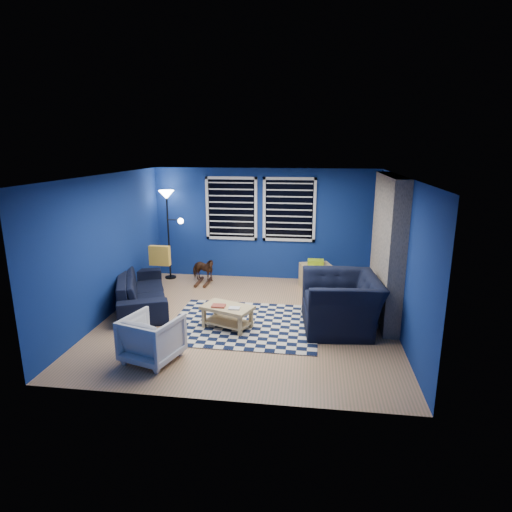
{
  "coord_description": "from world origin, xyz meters",
  "views": [
    {
      "loc": [
        1.08,
        -6.94,
        2.98
      ],
      "look_at": [
        0.1,
        0.3,
        1.08
      ],
      "focal_mm": 30.0,
      "sensor_mm": 36.0,
      "label": 1
    }
  ],
  "objects": [
    {
      "name": "rug",
      "position": [
        -0.03,
        -0.22,
        0.01
      ],
      "size": [
        2.53,
        2.03,
        0.02
      ],
      "primitive_type": "cube",
      "rotation": [
        0.0,
        0.0,
        -0.01
      ],
      "color": "black",
      "rests_on": "floor"
    },
    {
      "name": "wall_left",
      "position": [
        -2.5,
        0.0,
        1.25
      ],
      "size": [
        0.0,
        5.0,
        5.0
      ],
      "primitive_type": "plane",
      "rotation": [
        1.57,
        0.0,
        1.57
      ],
      "color": "navy",
      "rests_on": "floor"
    },
    {
      "name": "fireplace",
      "position": [
        2.36,
        0.5,
        1.2
      ],
      "size": [
        0.65,
        2.0,
        2.5
      ],
      "color": "gray",
      "rests_on": "floor"
    },
    {
      "name": "rocking_horse",
      "position": [
        -1.29,
        1.85,
        0.33
      ],
      "size": [
        0.47,
        0.68,
        0.52
      ],
      "primitive_type": "imported",
      "rotation": [
        0.0,
        0.0,
        1.23
      ],
      "color": "#4B2D18",
      "rests_on": "floor"
    },
    {
      "name": "ceiling",
      "position": [
        0.0,
        0.0,
        2.5
      ],
      "size": [
        5.0,
        5.0,
        0.0
      ],
      "primitive_type": "plane",
      "rotation": [
        3.14,
        0.0,
        0.0
      ],
      "color": "white",
      "rests_on": "wall_back"
    },
    {
      "name": "window_right",
      "position": [
        0.55,
        2.46,
        1.6
      ],
      "size": [
        1.17,
        0.06,
        1.42
      ],
      "color": "black",
      "rests_on": "wall_back"
    },
    {
      "name": "tv",
      "position": [
        2.45,
        2.0,
        1.4
      ],
      "size": [
        0.07,
        1.0,
        0.58
      ],
      "color": "black",
      "rests_on": "wall_right"
    },
    {
      "name": "armchair_big",
      "position": [
        1.59,
        -0.14,
        0.45
      ],
      "size": [
        1.48,
        1.33,
        0.89
      ],
      "primitive_type": "imported",
      "rotation": [
        0.0,
        0.0,
        -1.47
      ],
      "color": "black",
      "rests_on": "floor"
    },
    {
      "name": "floor_lamp",
      "position": [
        -2.13,
        2.17,
        1.65
      ],
      "size": [
        0.55,
        0.34,
        2.02
      ],
      "color": "black",
      "rests_on": "floor"
    },
    {
      "name": "floor",
      "position": [
        0.0,
        0.0,
        0.0
      ],
      "size": [
        5.0,
        5.0,
        0.0
      ],
      "primitive_type": "plane",
      "color": "tan",
      "rests_on": "ground"
    },
    {
      "name": "window_left",
      "position": [
        -0.75,
        2.46,
        1.6
      ],
      "size": [
        1.17,
        0.06,
        1.42
      ],
      "color": "black",
      "rests_on": "wall_back"
    },
    {
      "name": "wall_right",
      "position": [
        2.5,
        0.0,
        1.25
      ],
      "size": [
        0.0,
        5.0,
        5.0
      ],
      "primitive_type": "plane",
      "rotation": [
        1.57,
        0.0,
        -1.57
      ],
      "color": "navy",
      "rests_on": "floor"
    },
    {
      "name": "wall_back",
      "position": [
        0.0,
        2.5,
        1.25
      ],
      "size": [
        5.0,
        0.0,
        5.0
      ],
      "primitive_type": "plane",
      "rotation": [
        1.57,
        0.0,
        0.0
      ],
      "color": "navy",
      "rests_on": "floor"
    },
    {
      "name": "coffee_table",
      "position": [
        -0.28,
        -0.42,
        0.29
      ],
      "size": [
        0.94,
        0.74,
        0.42
      ],
      "rotation": [
        0.0,
        0.0,
        -0.36
      ],
      "color": "tan",
      "rests_on": "rug"
    },
    {
      "name": "cabinet",
      "position": [
        1.17,
        1.95,
        0.27
      ],
      "size": [
        0.72,
        0.58,
        0.61
      ],
      "rotation": [
        0.0,
        0.0,
        0.31
      ],
      "color": "tan",
      "rests_on": "floor"
    },
    {
      "name": "throw_pillow",
      "position": [
        -1.95,
        1.03,
        0.83
      ],
      "size": [
        0.42,
        0.14,
        0.4
      ],
      "primitive_type": "cube",
      "rotation": [
        0.0,
        0.0,
        -0.04
      ],
      "color": "gold",
      "rests_on": "sofa"
    },
    {
      "name": "armchair_bent",
      "position": [
        -1.12,
        -1.63,
        0.33
      ],
      "size": [
        0.9,
        0.91,
        0.67
      ],
      "primitive_type": "imported",
      "rotation": [
        0.0,
        0.0,
        2.85
      ],
      "color": "gray",
      "rests_on": "floor"
    },
    {
      "name": "sofa",
      "position": [
        -2.1,
        0.38,
        0.32
      ],
      "size": [
        2.32,
        1.63,
        0.63
      ],
      "primitive_type": "imported",
      "rotation": [
        0.0,
        0.0,
        1.98
      ],
      "color": "black",
      "rests_on": "floor"
    }
  ]
}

